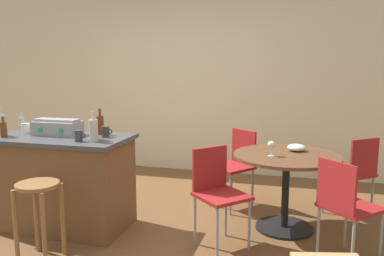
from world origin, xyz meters
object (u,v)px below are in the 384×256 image
Objects in this scene: folding_chair_near at (236,162)px; bottle_2 at (1,124)px; kitchen_island at (62,181)px; wine_glass at (271,145)px; cup_0 at (79,136)px; cup_1 at (26,128)px; cup_2 at (106,132)px; serving_bowl at (296,147)px; toolbox at (57,127)px; wooden_stool at (39,203)px; dining_table at (286,172)px; folding_chair_left at (345,203)px; bottle_1 at (22,124)px; folding_chair_far at (217,189)px; bottle_4 at (4,129)px; bottle_5 at (100,124)px; bottle_0 at (93,129)px; bottle_3 at (93,130)px; folding_chair_right at (354,170)px.

bottle_2 is at bearing -152.19° from folding_chair_near.
wine_glass is (1.99, 0.39, 0.40)m from kitchen_island.
cup_0 is 0.79m from cup_1.
serving_bowl is (1.77, 0.60, -0.18)m from cup_2.
cup_2 is 0.75× the size of wine_glass.
cup_2 is at bearing 10.53° from bottle_2.
kitchen_island is 12.50× the size of cup_2.
toolbox is at bearing -177.34° from cup_2.
serving_bowl is (1.90, 0.86, -0.18)m from cup_0.
kitchen_island is at bearing -162.91° from serving_bowl.
wooden_stool is 0.92m from toolbox.
cup_1 reaches higher than serving_bowl.
kitchen_island is 0.53m from toolbox.
bottle_2 is at bearing 175.52° from cup_0.
serving_bowl is at bearing 17.09° from kitchen_island.
wine_glass is (2.42, 0.32, -0.10)m from cup_1.
dining_table is (2.13, 0.51, 0.12)m from kitchen_island.
folding_chair_left is 2.35m from cup_0.
bottle_2 reaches higher than wooden_stool.
kitchen_island is 0.62m from cup_0.
bottle_1 is 2.56m from wine_glass.
folding_chair_far is at bearing -133.68° from serving_bowl.
folding_chair_far is 3.09× the size of bottle_2.
bottle_4 is at bearing -160.09° from kitchen_island.
folding_chair_far is at bearing 26.22° from wooden_stool.
folding_chair_far is at bearing -138.18° from dining_table.
bottle_4 reaches higher than toolbox.
folding_chair_far is 1.01× the size of folding_chair_left.
wine_glass is (1.77, 1.06, 0.37)m from wooden_stool.
bottle_5 is 2.43× the size of cup_0.
folding_chair_far is 2.19m from bottle_2.
wine_glass reaches higher than folding_chair_near.
dining_table is at bearing 31.48° from wooden_stool.
cup_0 is at bearing 0.03° from bottle_4.
cup_1 is at bearing 177.78° from folding_chair_far.
wine_glass is (-0.14, -0.11, 0.28)m from dining_table.
bottle_2 reaches higher than toolbox.
bottle_4 is 2.54m from wine_glass.
bottle_0 is at bearing -161.75° from dining_table.
bottle_3 is at bearing 65.57° from wooden_stool.
cup_2 is (-1.11, 0.09, 0.45)m from folding_chair_far.
dining_table is 0.33m from wine_glass.
kitchen_island is 0.74m from bottle_3.
bottle_0 is at bearing 51.96° from cup_0.
serving_bowl is at bearing 15.77° from bottle_2.
bottle_2 is 2.64× the size of cup_0.
wooden_stool is 2.47m from folding_chair_left.
folding_chair_near is 1.69m from bottle_3.
folding_chair_right is 3.08× the size of bottle_2.
cup_0 is (0.80, 0.00, -0.03)m from bottle_4.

